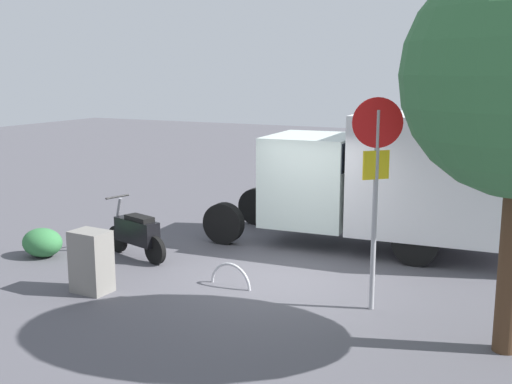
# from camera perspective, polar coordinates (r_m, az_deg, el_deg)

# --- Properties ---
(ground_plane) EXTENTS (60.00, 60.00, 0.00)m
(ground_plane) POSITION_cam_1_polar(r_m,az_deg,el_deg) (11.61, 2.45, -7.70)
(ground_plane) COLOR #4D4C53
(box_truck_near) EXTENTS (6.89, 2.61, 2.86)m
(box_truck_near) POSITION_cam_1_polar(r_m,az_deg,el_deg) (13.29, 12.77, 1.46)
(box_truck_near) COLOR black
(box_truck_near) RESTS_ON ground
(motorcycle) EXTENTS (1.76, 0.76, 1.20)m
(motorcycle) POSITION_cam_1_polar(r_m,az_deg,el_deg) (12.80, -10.82, -3.69)
(motorcycle) COLOR black
(motorcycle) RESTS_ON ground
(stop_sign) EXTENTS (0.71, 0.33, 3.33)m
(stop_sign) POSITION_cam_1_polar(r_m,az_deg,el_deg) (9.69, 10.85, 1.92)
(stop_sign) COLOR #9E9EA3
(stop_sign) RESTS_ON ground
(utility_cabinet) EXTENTS (0.66, 0.50, 1.07)m
(utility_cabinet) POSITION_cam_1_polar(r_m,az_deg,el_deg) (11.05, -14.75, -6.14)
(utility_cabinet) COLOR slate
(utility_cabinet) RESTS_ON ground
(bike_rack_hoop) EXTENTS (0.85, 0.16, 0.85)m
(bike_rack_hoop) POSITION_cam_1_polar(r_m,az_deg,el_deg) (11.13, -2.33, -8.54)
(bike_rack_hoop) COLOR #B7B7BC
(bike_rack_hoop) RESTS_ON ground
(shrub_near_sign) EXTENTS (0.86, 0.70, 0.59)m
(shrub_near_sign) POSITION_cam_1_polar(r_m,az_deg,el_deg) (13.46, -18.86, -4.37)
(shrub_near_sign) COLOR #32713D
(shrub_near_sign) RESTS_ON ground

